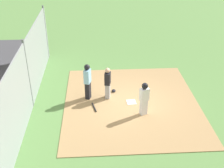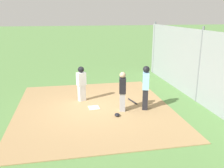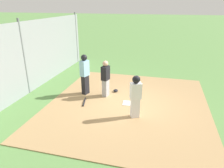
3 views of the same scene
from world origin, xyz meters
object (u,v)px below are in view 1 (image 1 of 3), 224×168
home_plate (131,102)px  baseball_bat (94,107)px  runner (144,97)px  catcher_mask (114,91)px  umpire (88,81)px  catcher (108,83)px

home_plate → baseball_bat: (0.38, -1.80, 0.02)m
runner → catcher_mask: bearing=6.4°
home_plate → umpire: (-0.52, -2.08, 0.96)m
home_plate → catcher: (-0.51, -1.12, 0.83)m
home_plate → baseball_bat: baseball_bat is taller
home_plate → runner: runner is taller
catcher → umpire: umpire is taller
catcher → runner: 2.15m
home_plate → runner: bearing=23.2°
catcher → runner: bearing=-32.6°
home_plate → catcher: catcher is taller
catcher → catcher_mask: size_ratio=6.75×
home_plate → runner: size_ratio=0.28×
catcher_mask → umpire: bearing=-67.8°
umpire → catcher: bearing=17.7°
home_plate → catcher_mask: catcher_mask is taller
home_plate → umpire: 2.35m
catcher → baseball_bat: 1.38m
baseball_bat → catcher: bearing=-51.8°
runner → catcher_mask: size_ratio=6.63×
umpire → baseball_bat: umpire is taller
catcher → home_plate: bearing=-12.8°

